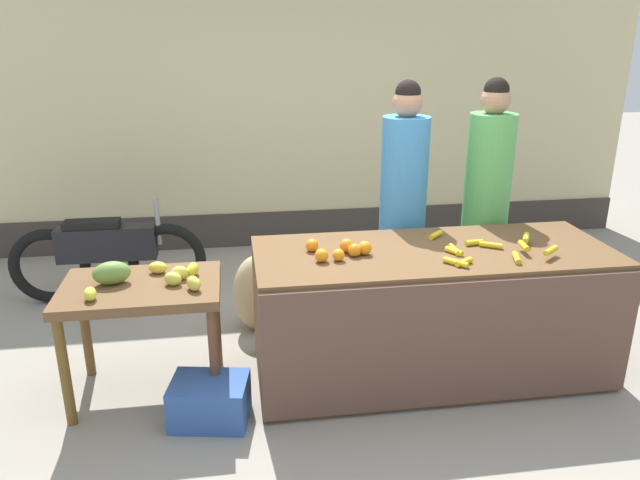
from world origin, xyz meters
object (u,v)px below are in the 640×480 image
Objects in this scene: vendor_woman_green_shirt at (486,204)px; parked_motorcycle at (108,255)px; produce_crate at (210,401)px; produce_sack at (257,293)px; vendor_woman_blue_shirt at (403,208)px.

vendor_woman_green_shirt is 1.17× the size of parked_motorcycle.
vendor_woman_green_shirt reaches higher than produce_crate.
produce_sack is at bearing 73.19° from produce_crate.
produce_sack is at bearing -31.20° from parked_motorcycle.
vendor_woman_green_shirt is 4.24× the size of produce_crate.
parked_motorcycle is at bearing 148.80° from produce_sack.
produce_crate is at bearing -143.69° from vendor_woman_blue_shirt.
vendor_woman_blue_shirt is at bearing 36.31° from produce_crate.
parked_motorcycle is 1.41m from produce_sack.
produce_sack is (-1.08, 0.07, -0.64)m from vendor_woman_blue_shirt.
vendor_woman_green_shirt is 3.08m from parked_motorcycle.
vendor_woman_blue_shirt is at bearing -3.88° from produce_sack.
produce_crate is at bearing -153.24° from vendor_woman_green_shirt.
vendor_woman_green_shirt is 1.84m from produce_sack.
vendor_woman_blue_shirt reaches higher than produce_sack.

